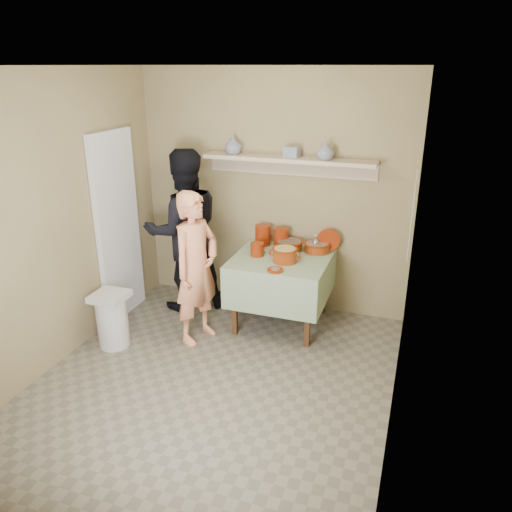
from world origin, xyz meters
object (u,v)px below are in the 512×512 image
at_px(serving_table, 282,267).
at_px(trash_bin, 112,319).
at_px(person_cook, 196,268).
at_px(cazuela_rice, 285,254).
at_px(person_helper, 184,231).

relative_size(serving_table, trash_bin, 1.74).
bearing_deg(person_cook, trash_bin, 136.02).
height_order(serving_table, cazuela_rice, cazuela_rice).
distance_m(serving_table, cazuela_rice, 0.25).
distance_m(person_cook, cazuela_rice, 0.89).
bearing_deg(serving_table, person_helper, 177.27).
height_order(person_cook, person_helper, person_helper).
height_order(serving_table, trash_bin, serving_table).
xyz_separation_m(person_cook, trash_bin, (-0.74, -0.40, -0.48)).
bearing_deg(trash_bin, cazuela_rice, 29.69).
distance_m(cazuela_rice, trash_bin, 1.81).
xyz_separation_m(serving_table, cazuela_rice, (0.06, -0.12, 0.20)).
bearing_deg(serving_table, person_cook, -140.63).
relative_size(person_helper, cazuela_rice, 5.45).
height_order(cazuela_rice, trash_bin, cazuela_rice).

